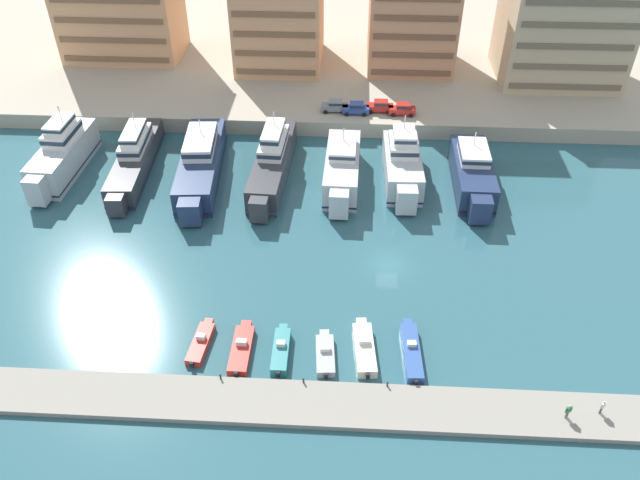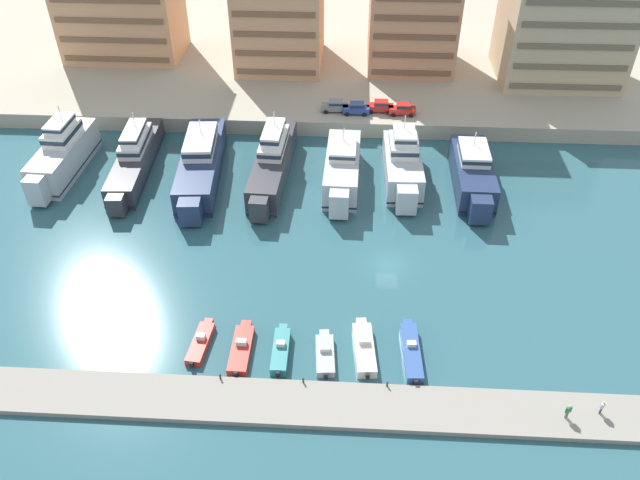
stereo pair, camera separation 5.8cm
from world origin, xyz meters
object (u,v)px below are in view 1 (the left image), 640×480
at_px(car_red_center_left, 402,109).
at_px(motorboat_grey_center_left, 325,354).
at_px(motorboat_red_left, 242,348).
at_px(car_grey_far_left, 335,106).
at_px(yacht_navy_mid_left, 201,163).
at_px(yacht_silver_far_left, 63,154).
at_px(motorboat_blue_center_right, 411,351).
at_px(car_blue_left, 356,108).
at_px(yacht_navy_mid_right, 473,173).
at_px(pedestrian_mid_deck, 603,406).
at_px(motorboat_cream_center, 364,348).
at_px(yacht_charcoal_center_left, 273,161).
at_px(yacht_silver_center, 342,169).
at_px(pedestrian_near_edge, 569,410).
at_px(yacht_silver_center_right, 403,164).
at_px(motorboat_teal_mid_left, 281,350).
at_px(motorboat_red_far_left, 201,343).
at_px(yacht_charcoal_left, 135,157).
at_px(car_red_mid_left, 380,106).

bearing_deg(car_red_center_left, motorboat_grey_center_left, -101.55).
bearing_deg(motorboat_red_left, car_grey_far_left, 80.88).
bearing_deg(yacht_navy_mid_left, car_red_center_left, 28.54).
height_order(yacht_silver_far_left, car_grey_far_left, yacht_silver_far_left).
height_order(motorboat_blue_center_right, car_blue_left, car_blue_left).
relative_size(yacht_navy_mid_right, motorboat_blue_center_right, 2.17).
height_order(motorboat_grey_center_left, pedestrian_mid_deck, pedestrian_mid_deck).
bearing_deg(motorboat_cream_center, motorboat_blue_center_right, -2.30).
bearing_deg(car_blue_left, yacht_charcoal_center_left, -128.21).
bearing_deg(motorboat_cream_center, yacht_silver_far_left, 143.48).
bearing_deg(yacht_silver_center, car_red_center_left, 60.94).
distance_m(car_grey_far_left, pedestrian_near_edge, 57.92).
relative_size(yacht_charcoal_center_left, car_blue_left, 5.41).
xyz_separation_m(yacht_silver_far_left, pedestrian_near_edge, (59.53, -37.92, -1.20)).
bearing_deg(yacht_silver_center_right, motorboat_teal_mid_left, -112.69).
xyz_separation_m(yacht_silver_center_right, car_grey_far_left, (-9.71, 15.21, 0.77)).
height_order(yacht_silver_center_right, motorboat_grey_center_left, yacht_silver_center_right).
distance_m(yacht_silver_center, car_red_center_left, 18.06).
height_order(yacht_navy_mid_left, motorboat_teal_mid_left, yacht_navy_mid_left).
relative_size(yacht_silver_center_right, pedestrian_near_edge, 9.60).
bearing_deg(pedestrian_mid_deck, yacht_silver_center, 123.40).
xyz_separation_m(yacht_navy_mid_left, pedestrian_near_edge, (40.29, -37.59, -0.63)).
bearing_deg(motorboat_red_left, pedestrian_near_edge, -12.17).
bearing_deg(car_blue_left, motorboat_teal_mid_left, -98.39).
distance_m(motorboat_red_far_left, car_grey_far_left, 47.87).
bearing_deg(motorboat_blue_center_right, motorboat_teal_mid_left, -177.57).
relative_size(yacht_navy_mid_right, motorboat_teal_mid_left, 2.72).
bearing_deg(yacht_navy_mid_left, motorboat_red_far_left, -78.73).
xyz_separation_m(yacht_navy_mid_right, motorboat_teal_mid_left, (-22.60, -30.76, -1.66)).
height_order(yacht_navy_mid_left, car_red_center_left, yacht_navy_mid_left).
height_order(yacht_charcoal_left, car_red_mid_left, yacht_charcoal_left).
bearing_deg(yacht_charcoal_center_left, motorboat_grey_center_left, -74.73).
distance_m(yacht_silver_center_right, pedestrian_mid_deck, 40.75).
xyz_separation_m(yacht_silver_center_right, pedestrian_mid_deck, (15.91, -37.50, -1.07)).
height_order(yacht_navy_mid_right, pedestrian_mid_deck, yacht_navy_mid_right).
relative_size(yacht_charcoal_left, motorboat_red_far_left, 3.56).
height_order(yacht_charcoal_left, pedestrian_mid_deck, yacht_charcoal_left).
bearing_deg(motorboat_grey_center_left, yacht_navy_mid_left, 120.64).
bearing_deg(yacht_navy_mid_left, pedestrian_near_edge, -43.02).
bearing_deg(motorboat_blue_center_right, motorboat_red_left, -178.58).
bearing_deg(yacht_silver_center_right, yacht_navy_mid_left, -178.86).
bearing_deg(pedestrian_near_edge, motorboat_teal_mid_left, 166.33).
relative_size(yacht_navy_mid_right, car_blue_left, 4.25).
height_order(yacht_navy_mid_left, motorboat_grey_center_left, yacht_navy_mid_left).
height_order(yacht_silver_center, pedestrian_mid_deck, yacht_silver_center).
relative_size(car_grey_far_left, pedestrian_near_edge, 2.41).
xyz_separation_m(yacht_navy_mid_right, pedestrian_mid_deck, (6.62, -36.46, -0.67)).
distance_m(yacht_silver_far_left, motorboat_cream_center, 51.89).
distance_m(yacht_silver_far_left, motorboat_red_left, 43.20).
height_order(yacht_silver_center, motorboat_grey_center_left, yacht_silver_center).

